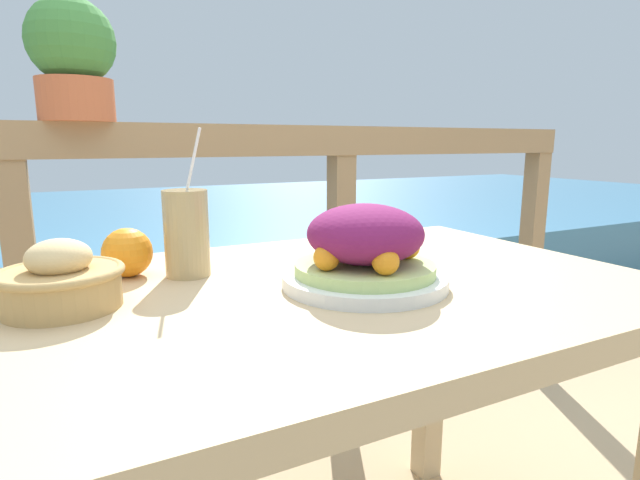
{
  "coord_description": "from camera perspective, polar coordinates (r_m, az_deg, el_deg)",
  "views": [
    {
      "loc": [
        -0.34,
        -0.7,
        0.93
      ],
      "look_at": [
        0.04,
        0.06,
        0.76
      ],
      "focal_mm": 28.0,
      "sensor_mm": 36.0,
      "label": 1
    }
  ],
  "objects": [
    {
      "name": "drink_glass",
      "position": [
        0.88,
        -15.0,
        0.77
      ],
      "size": [
        0.08,
        0.08,
        0.25
      ],
      "color": "tan",
      "rests_on": "patio_table"
    },
    {
      "name": "potted_plant",
      "position": [
        1.42,
        -26.43,
        18.19
      ],
      "size": [
        0.21,
        0.21,
        0.29
      ],
      "color": "#B75B38",
      "rests_on": "railing_fence"
    },
    {
      "name": "sea_backdrop",
      "position": [
        3.99,
        -21.71,
        -0.07
      ],
      "size": [
        12.0,
        4.0,
        0.42
      ],
      "color": "teal",
      "rests_on": "ground_plane"
    },
    {
      "name": "railing_fence",
      "position": [
        1.46,
        -13.28,
        2.09
      ],
      "size": [
        2.8,
        0.08,
        0.98
      ],
      "color": "#937551",
      "rests_on": "ground_plane"
    },
    {
      "name": "salad_plate",
      "position": [
        0.79,
        5.15,
        -1.29
      ],
      "size": [
        0.26,
        0.26,
        0.13
      ],
      "color": "silver",
      "rests_on": "patio_table"
    },
    {
      "name": "bread_basket",
      "position": [
        0.77,
        -27.47,
        -4.15
      ],
      "size": [
        0.17,
        0.17,
        0.1
      ],
      "color": "tan",
      "rests_on": "patio_table"
    },
    {
      "name": "patio_table",
      "position": [
        0.84,
        -0.92,
        -11.64
      ],
      "size": [
        1.13,
        0.72,
        0.7
      ],
      "color": "tan",
      "rests_on": "ground_plane"
    },
    {
      "name": "orange_near_basket",
      "position": [
        0.91,
        -21.16,
        -1.34
      ],
      "size": [
        0.08,
        0.08,
        0.08
      ],
      "color": "orange",
      "rests_on": "patio_table"
    }
  ]
}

